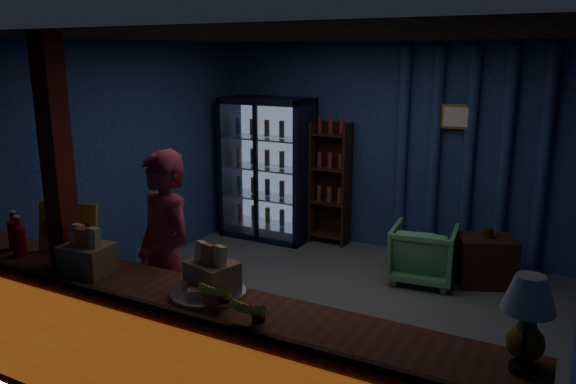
% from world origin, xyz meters
% --- Properties ---
extents(ground, '(4.60, 4.60, 0.00)m').
position_xyz_m(ground, '(0.00, 0.00, 0.00)').
color(ground, '#515154').
rests_on(ground, ground).
extents(room_walls, '(4.60, 4.60, 4.60)m').
position_xyz_m(room_walls, '(0.00, 0.00, 1.57)').
color(room_walls, navy).
rests_on(room_walls, ground).
extents(counter, '(4.40, 0.57, 0.99)m').
position_xyz_m(counter, '(0.00, -1.91, 0.48)').
color(counter, maroon).
rests_on(counter, ground).
extents(support_post, '(0.16, 0.16, 2.60)m').
position_xyz_m(support_post, '(-1.05, -1.90, 1.30)').
color(support_post, maroon).
rests_on(support_post, ground).
extents(beverage_cooler, '(1.20, 0.62, 1.90)m').
position_xyz_m(beverage_cooler, '(-1.55, 1.92, 0.93)').
color(beverage_cooler, black).
rests_on(beverage_cooler, ground).
extents(bottle_shelf, '(0.50, 0.28, 1.60)m').
position_xyz_m(bottle_shelf, '(-0.70, 2.06, 0.79)').
color(bottle_shelf, '#351C11').
rests_on(bottle_shelf, ground).
extents(curtain_folds, '(1.74, 0.14, 2.50)m').
position_xyz_m(curtain_folds, '(1.00, 2.14, 1.30)').
color(curtain_folds, navy).
rests_on(curtain_folds, room_walls).
extents(framed_picture, '(0.36, 0.04, 0.28)m').
position_xyz_m(framed_picture, '(0.85, 2.10, 1.75)').
color(framed_picture, gold).
rests_on(framed_picture, room_walls).
extents(shopkeeper, '(0.75, 0.62, 1.76)m').
position_xyz_m(shopkeeper, '(-0.59, -1.36, 0.88)').
color(shopkeeper, '#9B2A3B').
rests_on(shopkeeper, ground).
extents(green_chair, '(0.75, 0.77, 0.64)m').
position_xyz_m(green_chair, '(0.75, 1.31, 0.32)').
color(green_chair, '#52A566').
rests_on(green_chair, ground).
extents(side_table, '(0.71, 0.63, 0.64)m').
position_xyz_m(side_table, '(1.38, 1.53, 0.27)').
color(side_table, '#351C11').
rests_on(side_table, ground).
extents(yellow_sign, '(0.49, 0.24, 0.38)m').
position_xyz_m(yellow_sign, '(-1.27, -1.69, 1.14)').
color(yellow_sign, '#E5B40C').
rests_on(yellow_sign, counter).
extents(soda_bottles, '(0.26, 0.18, 0.32)m').
position_xyz_m(soda_bottles, '(-1.60, -1.90, 1.08)').
color(soda_bottles, red).
rests_on(soda_bottles, counter).
extents(snack_box_left, '(0.35, 0.30, 0.34)m').
position_xyz_m(snack_box_left, '(-0.79, -1.94, 1.07)').
color(snack_box_left, olive).
rests_on(snack_box_left, counter).
extents(snack_box_centre, '(0.36, 0.32, 0.32)m').
position_xyz_m(snack_box_centre, '(0.16, -1.77, 1.06)').
color(snack_box_centre, olive).
rests_on(snack_box_centre, counter).
extents(pastry_tray, '(0.50, 0.50, 0.08)m').
position_xyz_m(pastry_tray, '(0.17, -1.83, 0.98)').
color(pastry_tray, silver).
rests_on(pastry_tray, counter).
extents(banana_bunches, '(0.56, 0.32, 0.19)m').
position_xyz_m(banana_bunches, '(0.50, -1.99, 1.04)').
color(banana_bunches, gold).
rests_on(banana_bunches, counter).
extents(table_lamp, '(0.25, 0.25, 0.50)m').
position_xyz_m(table_lamp, '(2.05, -1.84, 1.34)').
color(table_lamp, black).
rests_on(table_lamp, counter).
extents(pineapple, '(0.19, 0.19, 0.32)m').
position_xyz_m(pineapple, '(2.05, -1.74, 1.08)').
color(pineapple, olive).
rests_on(pineapple, counter).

